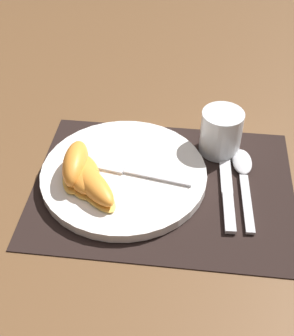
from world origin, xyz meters
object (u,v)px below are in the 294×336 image
at_px(plate, 124,174).
at_px(spoon, 243,172).
at_px(citrus_wedge_0, 76,165).
at_px(juice_glass, 221,134).
at_px(citrus_wedge_1, 83,174).
at_px(fork, 129,170).
at_px(citrus_wedge_2, 91,183).
at_px(knife, 227,187).

relative_size(plate, spoon, 1.45).
bearing_deg(spoon, citrus_wedge_0, -169.95).
distance_m(juice_glass, citrus_wedge_1, 0.25).
bearing_deg(plate, citrus_wedge_0, -168.32).
bearing_deg(citrus_wedge_1, citrus_wedge_0, 136.47).
distance_m(fork, citrus_wedge_2, 0.07).
distance_m(citrus_wedge_0, citrus_wedge_2, 0.05).
bearing_deg(citrus_wedge_0, plate, 11.68).
height_order(knife, fork, fork).
distance_m(plate, juice_glass, 0.19).
bearing_deg(citrus_wedge_1, juice_glass, 29.16).
xyz_separation_m(citrus_wedge_0, citrus_wedge_1, (0.01, -0.01, -0.01)).
bearing_deg(spoon, fork, -170.68).
height_order(plate, juice_glass, juice_glass).
xyz_separation_m(juice_glass, spoon, (0.04, -0.06, -0.03)).
relative_size(spoon, fork, 1.03).
height_order(citrus_wedge_0, citrus_wedge_2, citrus_wedge_0).
relative_size(knife, citrus_wedge_1, 1.81).
bearing_deg(citrus_wedge_2, knife, 11.60).
height_order(juice_glass, spoon, juice_glass).
bearing_deg(citrus_wedge_0, spoon, 10.05).
distance_m(juice_glass, knife, 0.10).
relative_size(knife, fork, 1.11).
xyz_separation_m(citrus_wedge_1, citrus_wedge_2, (0.02, -0.02, 0.00)).
distance_m(juice_glass, citrus_wedge_0, 0.26).
height_order(plate, fork, fork).
bearing_deg(fork, citrus_wedge_2, -136.48).
xyz_separation_m(juice_glass, citrus_wedge_0, (-0.23, -0.11, 0.00)).
distance_m(knife, citrus_wedge_1, 0.24).
distance_m(fork, citrus_wedge_0, 0.09).
height_order(spoon, citrus_wedge_0, citrus_wedge_0).
bearing_deg(plate, knife, -1.40).
distance_m(juice_glass, fork, 0.18).
bearing_deg(citrus_wedge_1, plate, 25.77).
bearing_deg(plate, citrus_wedge_2, -132.28).
bearing_deg(knife, citrus_wedge_1, -173.79).
bearing_deg(plate, juice_glass, 30.41).
height_order(fork, citrus_wedge_1, citrus_wedge_1).
distance_m(juice_glass, citrus_wedge_2, 0.25).
bearing_deg(citrus_wedge_1, spoon, 13.51).
xyz_separation_m(knife, citrus_wedge_1, (-0.23, -0.03, 0.03)).
distance_m(spoon, citrus_wedge_0, 0.28).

